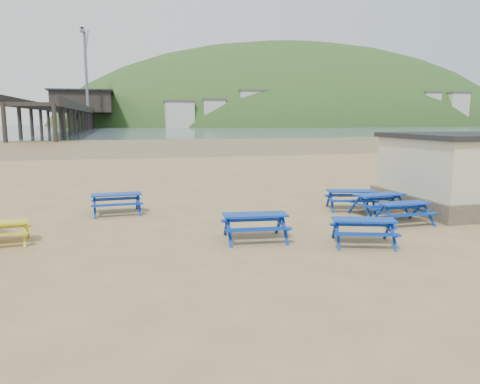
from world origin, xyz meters
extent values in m
plane|color=tan|center=(0.00, 0.00, 0.00)|extent=(400.00, 400.00, 0.00)
plane|color=olive|center=(0.00, 55.00, 0.00)|extent=(400.00, 400.00, 0.00)
plane|color=#445662|center=(0.00, 170.00, 0.01)|extent=(400.00, 400.00, 0.00)
cube|color=#00239A|center=(-4.55, 3.45, 0.79)|extent=(1.98, 0.86, 0.05)
cube|color=#00239A|center=(-4.59, 4.10, 0.48)|extent=(1.95, 0.38, 0.05)
cube|color=#00239A|center=(-4.51, 2.81, 0.48)|extent=(1.95, 0.38, 0.05)
cube|color=#00239A|center=(4.87, 1.90, 0.79)|extent=(2.08, 1.25, 0.05)
cube|color=#00239A|center=(5.04, 2.52, 0.49)|extent=(1.95, 0.78, 0.05)
cube|color=#00239A|center=(4.69, 1.27, 0.49)|extent=(1.95, 0.78, 0.05)
cube|color=#00239A|center=(5.45, 0.67, 0.81)|extent=(2.08, 1.00, 0.06)
cube|color=#00239A|center=(5.38, 1.33, 0.50)|extent=(2.02, 0.50, 0.06)
cube|color=#00239A|center=(5.53, 0.01, 0.50)|extent=(2.02, 0.50, 0.06)
cube|color=#00239A|center=(-0.34, -1.80, 0.80)|extent=(2.05, 0.97, 0.06)
cube|color=#00239A|center=(-0.28, -1.14, 0.50)|extent=(2.00, 0.47, 0.06)
cube|color=#00239A|center=(-0.41, -2.45, 0.50)|extent=(2.00, 0.47, 0.06)
cube|color=#00239A|center=(2.67, -3.12, 0.75)|extent=(1.99, 1.27, 0.05)
cube|color=#00239A|center=(2.87, -2.53, 0.46)|extent=(1.84, 0.83, 0.05)
cube|color=#00239A|center=(2.48, -3.70, 0.46)|extent=(1.84, 0.83, 0.05)
cube|color=#00239A|center=(5.49, -0.94, 0.75)|extent=(1.87, 0.79, 0.05)
cube|color=#00239A|center=(5.46, -0.33, 0.46)|extent=(1.85, 0.33, 0.05)
cube|color=#00239A|center=(5.51, -1.56, 0.46)|extent=(1.85, 0.33, 0.05)
cube|color=#C6CE14|center=(-7.98, 0.14, 0.41)|extent=(1.66, 0.37, 0.05)
cube|color=black|center=(-18.00, 175.00, 6.00)|extent=(9.00, 220.00, 0.60)
cube|color=black|center=(-18.00, 186.00, 10.00)|extent=(22.00, 30.00, 8.00)
cube|color=black|center=(-18.00, 186.00, 14.30)|extent=(24.00, 32.00, 0.60)
cylinder|color=slate|center=(-15.00, 164.00, 20.00)|extent=(1.00, 1.00, 28.00)
cube|color=slate|center=(-15.00, 178.00, 33.00)|extent=(0.60, 25.63, 12.38)
ellipsoid|color=#2D4C1E|center=(90.00, 230.00, -10.00)|extent=(264.00, 144.00, 108.00)
camera|label=1|loc=(-4.34, -15.48, 3.77)|focal=35.00mm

